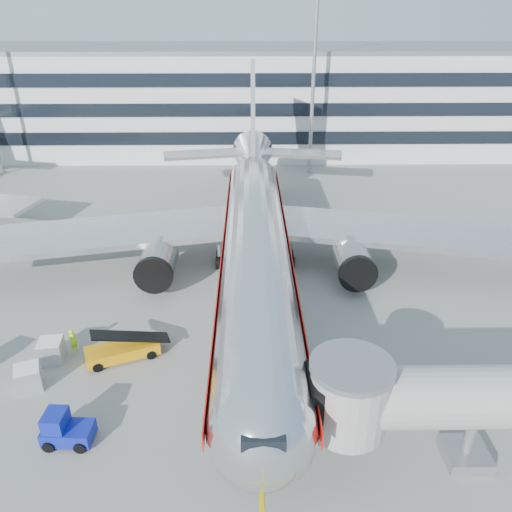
{
  "coord_description": "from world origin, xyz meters",
  "views": [
    {
      "loc": [
        -0.51,
        -26.18,
        20.87
      ],
      "look_at": [
        -0.0,
        7.67,
        4.0
      ],
      "focal_mm": 35.0,
      "sensor_mm": 36.0,
      "label": 1
    }
  ],
  "objects_px": {
    "ramp_worker": "(74,341)",
    "cargo_container_right": "(28,378)",
    "baggage_tug": "(64,429)",
    "main_jet": "(255,232)",
    "belt_loader": "(122,350)",
    "cargo_container_front": "(51,351)"
  },
  "relations": [
    {
      "from": "ramp_worker",
      "to": "cargo_container_right",
      "type": "bearing_deg",
      "value": -174.45
    },
    {
      "from": "baggage_tug",
      "to": "cargo_container_right",
      "type": "bearing_deg",
      "value": 130.08
    },
    {
      "from": "main_jet",
      "to": "baggage_tug",
      "type": "bearing_deg",
      "value": -119.69
    },
    {
      "from": "belt_loader",
      "to": "ramp_worker",
      "type": "bearing_deg",
      "value": 167.24
    },
    {
      "from": "main_jet",
      "to": "cargo_container_front",
      "type": "relative_size",
      "value": 30.97
    },
    {
      "from": "belt_loader",
      "to": "cargo_container_right",
      "type": "bearing_deg",
      "value": -150.53
    },
    {
      "from": "belt_loader",
      "to": "baggage_tug",
      "type": "bearing_deg",
      "value": -101.53
    },
    {
      "from": "cargo_container_right",
      "to": "ramp_worker",
      "type": "height_order",
      "value": "ramp_worker"
    },
    {
      "from": "baggage_tug",
      "to": "cargo_container_right",
      "type": "relative_size",
      "value": 1.42
    },
    {
      "from": "main_jet",
      "to": "baggage_tug",
      "type": "xyz_separation_m",
      "value": [
        -10.38,
        -18.21,
        -3.39
      ]
    },
    {
      "from": "main_jet",
      "to": "ramp_worker",
      "type": "distance_m",
      "value": 16.45
    },
    {
      "from": "baggage_tug",
      "to": "ramp_worker",
      "type": "bearing_deg",
      "value": 104.07
    },
    {
      "from": "baggage_tug",
      "to": "ramp_worker",
      "type": "xyz_separation_m",
      "value": [
        -1.98,
        7.88,
        0.02
      ]
    },
    {
      "from": "ramp_worker",
      "to": "belt_loader",
      "type": "bearing_deg",
      "value": -73.24
    },
    {
      "from": "main_jet",
      "to": "cargo_container_front",
      "type": "distance_m",
      "value": 17.94
    },
    {
      "from": "cargo_container_right",
      "to": "cargo_container_front",
      "type": "bearing_deg",
      "value": 79.84
    },
    {
      "from": "cargo_container_front",
      "to": "ramp_worker",
      "type": "height_order",
      "value": "ramp_worker"
    },
    {
      "from": "cargo_container_front",
      "to": "baggage_tug",
      "type": "bearing_deg",
      "value": -65.68
    },
    {
      "from": "ramp_worker",
      "to": "baggage_tug",
      "type": "bearing_deg",
      "value": -136.41
    },
    {
      "from": "cargo_container_right",
      "to": "belt_loader",
      "type": "bearing_deg",
      "value": 29.47
    },
    {
      "from": "baggage_tug",
      "to": "ramp_worker",
      "type": "height_order",
      "value": "baggage_tug"
    },
    {
      "from": "belt_loader",
      "to": "cargo_container_front",
      "type": "height_order",
      "value": "belt_loader"
    }
  ]
}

